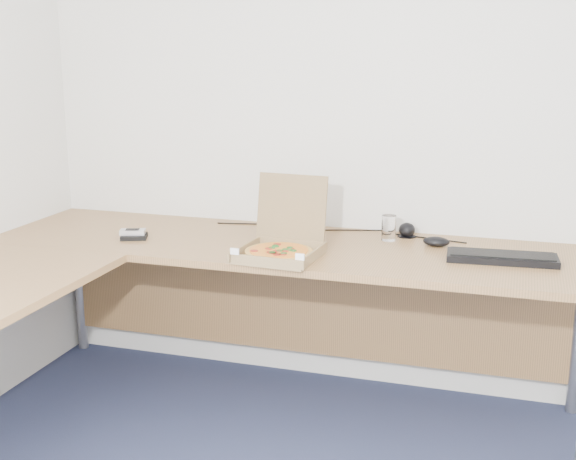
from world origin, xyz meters
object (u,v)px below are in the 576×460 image
(keyboard, at_px, (502,258))
(wallet, at_px, (134,237))
(pizza_box, at_px, (280,248))
(drinking_glass, at_px, (389,228))
(desk, at_px, (170,272))

(keyboard, distance_m, wallet, 1.52)
(pizza_box, bearing_deg, drinking_glass, 50.86)
(desk, bearing_deg, wallet, 135.52)
(desk, relative_size, pizza_box, 7.28)
(desk, relative_size, wallet, 23.15)
(pizza_box, xyz_separation_m, drinking_glass, (0.36, 0.38, 0.02))
(pizza_box, distance_m, drinking_glass, 0.53)
(pizza_box, bearing_deg, wallet, 176.67)
(drinking_glass, relative_size, wallet, 0.99)
(desk, height_order, pizza_box, pizza_box)
(pizza_box, height_order, wallet, pizza_box)
(pizza_box, bearing_deg, desk, -144.42)
(desk, height_order, keyboard, keyboard)
(drinking_glass, distance_m, keyboard, 0.51)
(wallet, bearing_deg, drinking_glass, -5.48)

